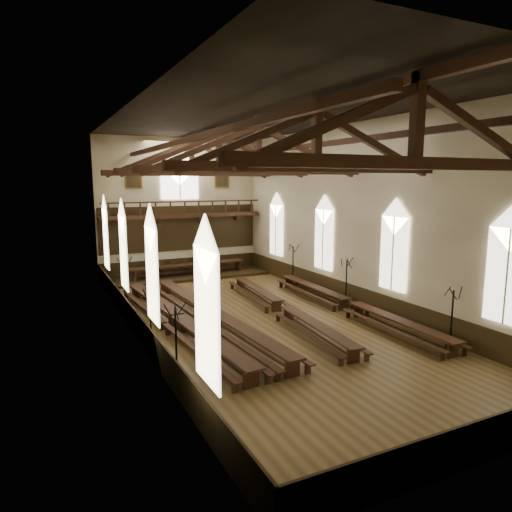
{
  "coord_description": "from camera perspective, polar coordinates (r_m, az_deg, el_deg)",
  "views": [
    {
      "loc": [
        -9.73,
        -19.78,
        6.9
      ],
      "look_at": [
        0.63,
        1.5,
        3.0
      ],
      "focal_mm": 32.0,
      "sensor_mm": 36.0,
      "label": 1
    }
  ],
  "objects": [
    {
      "name": "ground",
      "position": [
        23.1,
        0.22,
        -8.03
      ],
      "size": [
        26.0,
        26.0,
        0.0
      ],
      "primitive_type": "plane",
      "color": "brown",
      "rests_on": "ground"
    },
    {
      "name": "room_walls",
      "position": [
        22.05,
        0.23,
        8.2
      ],
      "size": [
        26.0,
        26.0,
        26.0
      ],
      "color": "beige",
      "rests_on": "ground"
    },
    {
      "name": "wainscot_band",
      "position": [
        22.93,
        0.22,
        -6.6
      ],
      "size": [
        12.0,
        26.0,
        1.2
      ],
      "color": "#2F220E",
      "rests_on": "ground"
    },
    {
      "name": "side_windows",
      "position": [
        22.27,
        0.22,
        1.19
      ],
      "size": [
        11.85,
        19.8,
        4.5
      ],
      "color": "white",
      "rests_on": "room_walls"
    },
    {
      "name": "end_window",
      "position": [
        34.1,
        -9.53,
        9.77
      ],
      "size": [
        2.8,
        0.12,
        3.8
      ],
      "color": "white",
      "rests_on": "room_walls"
    },
    {
      "name": "minstrels_gallery",
      "position": [
        34.0,
        -9.26,
        4.18
      ],
      "size": [
        11.8,
        1.24,
        3.7
      ],
      "color": "#382112",
      "rests_on": "room_walls"
    },
    {
      "name": "portraits",
      "position": [
        34.1,
        -9.52,
        9.56
      ],
      "size": [
        7.75,
        0.09,
        1.45
      ],
      "color": "brown",
      "rests_on": "room_walls"
    },
    {
      "name": "roof_trusses",
      "position": [
        22.08,
        0.23,
        12.76
      ],
      "size": [
        11.7,
        25.7,
        2.8
      ],
      "color": "#382112",
      "rests_on": "room_walls"
    },
    {
      "name": "refectory_row_a",
      "position": [
        21.74,
        -9.77,
        -7.74
      ],
      "size": [
        2.06,
        14.7,
        0.77
      ],
      "color": "#382112",
      "rests_on": "ground"
    },
    {
      "name": "refectory_row_b",
      "position": [
        22.4,
        -5.58,
        -7.11
      ],
      "size": [
        2.02,
        14.77,
        0.78
      ],
      "color": "#382112",
      "rests_on": "ground"
    },
    {
      "name": "refectory_row_c",
      "position": [
        23.7,
        3.39,
        -6.32
      ],
      "size": [
        2.0,
        13.99,
        0.7
      ],
      "color": "#382112",
      "rests_on": "ground"
    },
    {
      "name": "refectory_row_d",
      "position": [
        24.61,
        11.76,
        -5.87
      ],
      "size": [
        1.63,
        14.15,
        0.72
      ],
      "color": "#382112",
      "rests_on": "ground"
    },
    {
      "name": "dais",
      "position": [
        33.38,
        -8.37,
        -2.5
      ],
      "size": [
        11.4,
        3.09,
        0.21
      ],
      "primitive_type": "cube",
      "color": "#2F220E",
      "rests_on": "ground"
    },
    {
      "name": "high_table",
      "position": [
        33.23,
        -8.4,
        -1.19
      ],
      "size": [
        8.52,
        1.3,
        0.8
      ],
      "color": "#382112",
      "rests_on": "dais"
    },
    {
      "name": "high_chairs",
      "position": [
        34.03,
        -8.82,
        -1.18
      ],
      "size": [
        5.88,
        0.49,
        0.99
      ],
      "color": "#382112",
      "rests_on": "dais"
    },
    {
      "name": "candelabrum_left_near",
      "position": [
        16.72,
        -9.91,
        -12.1
      ],
      "size": [
        0.82,
        0.77,
        2.71
      ],
      "color": "black",
      "rests_on": "ground"
    },
    {
      "name": "candelabrum_left_mid",
      "position": [
        20.33,
        -13.01,
        -8.57
      ],
      "size": [
        0.69,
        0.72,
        2.39
      ],
      "color": "black",
      "rests_on": "ground"
    },
    {
      "name": "candelabrum_left_far",
      "position": [
        26.01,
        -16.05,
        -4.42
      ],
      "size": [
        0.86,
        0.84,
        2.88
      ],
      "color": "black",
      "rests_on": "ground"
    },
    {
      "name": "candelabrum_right_near",
      "position": [
        20.86,
        23.19,
        -8.45
      ],
      "size": [
        0.79,
        0.74,
        2.62
      ],
      "color": "black",
      "rests_on": "ground"
    },
    {
      "name": "candelabrum_right_mid",
      "position": [
        25.86,
        11.18,
        -4.41
      ],
      "size": [
        0.81,
        0.81,
        2.73
      ],
      "color": "black",
      "rests_on": "ground"
    },
    {
      "name": "candelabrum_right_far",
      "position": [
        30.55,
        4.62,
        -2.1
      ],
      "size": [
        0.78,
        0.86,
        2.8
      ],
      "color": "black",
      "rests_on": "ground"
    }
  ]
}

